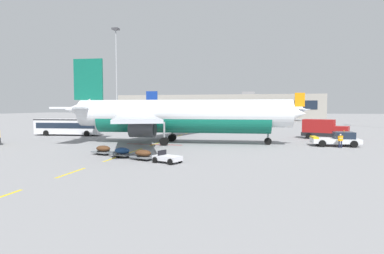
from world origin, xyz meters
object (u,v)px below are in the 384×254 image
(apron_shuttle_bus, at_px, (69,126))
(catering_truck, at_px, (324,129))
(pushback_tug, at_px, (337,139))
(fuel_service_truck, at_px, (87,123))
(baggage_train, at_px, (133,153))
(ground_crew_worker, at_px, (340,140))
(airliner_foreground, at_px, (178,116))
(apron_light_mast_near, at_px, (116,66))
(airliner_far_center, at_px, (118,113))
(airliner_mid_left, at_px, (269,112))

(apron_shuttle_bus, xyz_separation_m, catering_truck, (44.05, 3.16, -0.10))
(pushback_tug, relative_size, fuel_service_truck, 0.83)
(apron_shuttle_bus, bearing_deg, baggage_train, -45.37)
(fuel_service_truck, height_order, ground_crew_worker, fuel_service_truck)
(catering_truck, distance_m, fuel_service_truck, 49.55)
(airliner_foreground, relative_size, pushback_tug, 5.67)
(fuel_service_truck, xyz_separation_m, apron_light_mast_near, (-2.74, 20.83, 15.33))
(airliner_far_center, height_order, baggage_train, airliner_far_center)
(catering_truck, bearing_deg, airliner_mid_left, 96.37)
(baggage_train, bearing_deg, airliner_foreground, 85.77)
(airliner_foreground, xyz_separation_m, apron_light_mast_near, (-29.83, 42.62, 13.03))
(airliner_mid_left, distance_m, ground_crew_worker, 80.24)
(pushback_tug, height_order, airliner_mid_left, airliner_mid_left)
(airliner_far_center, height_order, apron_shuttle_bus, airliner_far_center)
(airliner_mid_left, bearing_deg, apron_light_mast_near, -139.91)
(airliner_foreground, bearing_deg, apron_light_mast_near, 124.99)
(airliner_foreground, bearing_deg, catering_truck, 27.74)
(airliner_far_center, bearing_deg, pushback_tug, -42.64)
(airliner_far_center, height_order, fuel_service_truck, airliner_far_center)
(airliner_foreground, xyz_separation_m, ground_crew_worker, (21.34, -0.57, -2.92))
(airliner_foreground, xyz_separation_m, catering_truck, (21.31, 11.21, -2.30))
(pushback_tug, height_order, catering_truck, catering_truck)
(pushback_tug, bearing_deg, airliner_mid_left, 95.62)
(ground_crew_worker, height_order, apron_light_mast_near, apron_light_mast_near)
(airliner_mid_left, relative_size, apron_light_mast_near, 1.06)
(airliner_mid_left, bearing_deg, pushback_tug, -84.38)
(fuel_service_truck, distance_m, baggage_train, 44.24)
(apron_shuttle_bus, relative_size, apron_light_mast_near, 0.44)
(catering_truck, bearing_deg, apron_light_mast_near, 148.44)
(airliner_foreground, height_order, apron_shuttle_bus, airliner_foreground)
(airliner_foreground, height_order, ground_crew_worker, airliner_foreground)
(airliner_mid_left, xyz_separation_m, apron_shuttle_bus, (-36.45, -71.23, -1.61))
(pushback_tug, relative_size, ground_crew_worker, 3.44)
(catering_truck, height_order, ground_crew_worker, catering_truck)
(catering_truck, bearing_deg, airliner_far_center, 143.26)
(catering_truck, height_order, baggage_train, catering_truck)
(baggage_train, bearing_deg, fuel_service_truck, 126.11)
(airliner_far_center, xyz_separation_m, catering_truck, (55.39, -41.34, -1.63))
(pushback_tug, xyz_separation_m, fuel_service_truck, (-48.46, 20.29, 0.74))
(apron_shuttle_bus, xyz_separation_m, fuel_service_truck, (-4.36, 13.74, -0.10))
(airliner_foreground, bearing_deg, pushback_tug, 4.00)
(apron_shuttle_bus, bearing_deg, airliner_far_center, 104.30)
(apron_shuttle_bus, xyz_separation_m, apron_light_mast_near, (-7.09, 34.57, 15.23))
(fuel_service_truck, xyz_separation_m, baggage_train, (26.06, -35.73, -1.11))
(airliner_mid_left, xyz_separation_m, fuel_service_truck, (-40.80, -57.48, -1.71))
(pushback_tug, height_order, airliner_far_center, airliner_far_center)
(airliner_foreground, distance_m, airliner_mid_left, 80.45)
(catering_truck, distance_m, apron_light_mast_near, 61.94)
(airliner_far_center, bearing_deg, ground_crew_worker, -43.79)
(catering_truck, relative_size, apron_light_mast_near, 0.27)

